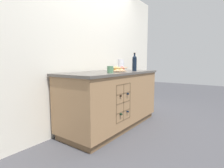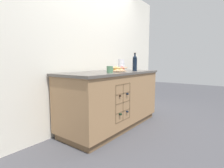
{
  "view_description": "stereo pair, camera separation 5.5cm",
  "coord_description": "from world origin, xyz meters",
  "px_view_note": "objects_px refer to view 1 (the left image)",
  "views": [
    {
      "loc": [
        -2.28,
        -1.63,
        1.04
      ],
      "look_at": [
        0.0,
        0.0,
        0.71
      ],
      "focal_mm": 28.0,
      "sensor_mm": 36.0,
      "label": 1
    },
    {
      "loc": [
        -2.24,
        -1.67,
        1.04
      ],
      "look_at": [
        0.0,
        0.0,
        0.71
      ],
      "focal_mm": 28.0,
      "sensor_mm": 36.0,
      "label": 2
    }
  ],
  "objects_px": {
    "white_pitcher": "(121,65)",
    "fruit_bowl": "(119,69)",
    "ceramic_mug": "(110,69)",
    "standing_wine_bottle": "(134,63)"
  },
  "relations": [
    {
      "from": "white_pitcher",
      "to": "ceramic_mug",
      "type": "relative_size",
      "value": 1.62
    },
    {
      "from": "fruit_bowl",
      "to": "ceramic_mug",
      "type": "distance_m",
      "value": 0.33
    },
    {
      "from": "white_pitcher",
      "to": "fruit_bowl",
      "type": "bearing_deg",
      "value": -150.74
    },
    {
      "from": "fruit_bowl",
      "to": "ceramic_mug",
      "type": "xyz_separation_m",
      "value": [
        -0.32,
        -0.07,
        0.0
      ]
    },
    {
      "from": "white_pitcher",
      "to": "standing_wine_bottle",
      "type": "distance_m",
      "value": 0.27
    },
    {
      "from": "white_pitcher",
      "to": "standing_wine_bottle",
      "type": "bearing_deg",
      "value": -87.34
    },
    {
      "from": "ceramic_mug",
      "to": "standing_wine_bottle",
      "type": "bearing_deg",
      "value": -0.23
    },
    {
      "from": "ceramic_mug",
      "to": "standing_wine_bottle",
      "type": "relative_size",
      "value": 0.41
    },
    {
      "from": "fruit_bowl",
      "to": "white_pitcher",
      "type": "distance_m",
      "value": 0.42
    },
    {
      "from": "fruit_bowl",
      "to": "ceramic_mug",
      "type": "relative_size",
      "value": 2.08
    }
  ]
}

